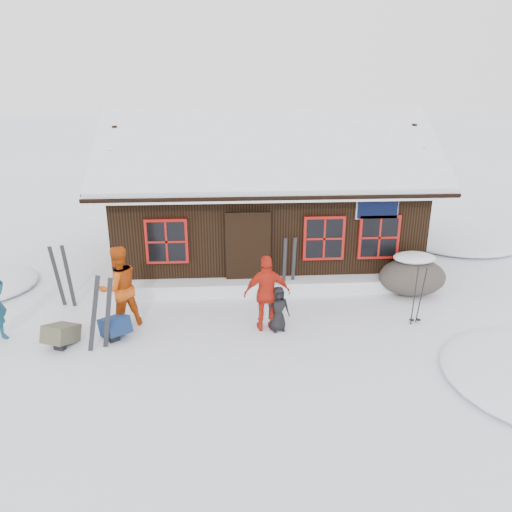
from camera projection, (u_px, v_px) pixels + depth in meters
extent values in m
plane|color=white|center=(211.00, 338.00, 10.46)|extent=(120.00, 120.00, 0.00)
cube|color=black|center=(264.00, 216.00, 14.81)|extent=(8.00, 5.00, 2.50)
cube|color=black|center=(269.00, 152.00, 12.71)|extent=(8.90, 3.14, 1.88)
cube|color=black|center=(261.00, 138.00, 15.48)|extent=(8.90, 3.14, 1.88)
cube|color=white|center=(269.00, 146.00, 12.67)|extent=(8.72, 3.07, 1.86)
cube|color=white|center=(261.00, 133.00, 15.43)|extent=(8.72, 3.07, 1.86)
cube|color=white|center=(265.00, 112.00, 13.80)|extent=(8.81, 0.22, 0.14)
cube|color=silver|center=(274.00, 198.00, 11.63)|extent=(8.90, 0.10, 0.20)
cube|color=black|center=(248.00, 253.00, 12.47)|extent=(1.00, 0.10, 2.00)
cube|color=black|center=(378.00, 206.00, 12.24)|extent=(1.00, 0.06, 0.60)
cube|color=maroon|center=(167.00, 241.00, 12.22)|extent=(1.04, 0.10, 1.14)
cube|color=black|center=(166.00, 242.00, 12.18)|extent=(0.90, 0.04, 1.00)
cube|color=maroon|center=(324.00, 238.00, 12.46)|extent=(1.04, 0.10, 1.14)
cube|color=black|center=(324.00, 239.00, 12.42)|extent=(0.90, 0.04, 1.00)
cube|color=maroon|center=(379.00, 237.00, 12.54)|extent=(1.04, 0.10, 1.14)
cube|color=black|center=(379.00, 237.00, 12.50)|extent=(0.90, 0.04, 1.00)
cube|color=white|center=(272.00, 286.00, 12.60)|extent=(7.60, 0.60, 0.35)
ellipsoid|color=white|center=(456.00, 241.00, 16.57)|extent=(4.00, 4.00, 0.48)
imported|color=#BE460D|center=(119.00, 287.00, 10.64)|extent=(1.13, 1.08, 1.84)
imported|color=red|center=(267.00, 293.00, 10.53)|extent=(1.01, 0.47, 1.69)
imported|color=black|center=(278.00, 309.00, 10.61)|extent=(0.56, 0.43, 1.01)
ellipsoid|color=#4D443E|center=(412.00, 277.00, 12.41)|extent=(1.65, 1.24, 0.91)
ellipsoid|color=white|center=(414.00, 262.00, 12.28)|extent=(1.04, 0.75, 0.23)
cube|color=black|center=(94.00, 314.00, 9.78)|extent=(0.38, 0.17, 1.62)
cube|color=black|center=(108.00, 314.00, 9.79)|extent=(0.38, 0.17, 1.62)
cube|color=black|center=(58.00, 277.00, 11.67)|extent=(0.23, 0.09, 1.56)
cube|color=black|center=(69.00, 277.00, 11.68)|extent=(0.23, 0.10, 1.56)
cube|color=black|center=(284.00, 267.00, 12.37)|extent=(0.12, 0.07, 1.50)
cube|color=black|center=(294.00, 266.00, 12.44)|extent=(0.13, 0.05, 1.50)
cylinder|color=black|center=(414.00, 297.00, 10.85)|extent=(0.10, 0.12, 1.37)
cylinder|color=black|center=(421.00, 296.00, 10.86)|extent=(0.10, 0.12, 1.37)
cube|color=navy|center=(115.00, 329.00, 10.43)|extent=(0.77, 0.81, 0.35)
cube|color=#4E4B37|center=(62.00, 337.00, 10.11)|extent=(0.69, 0.78, 0.35)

